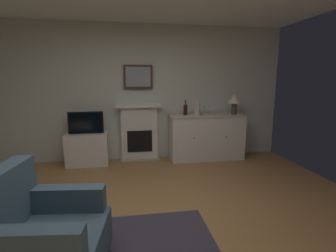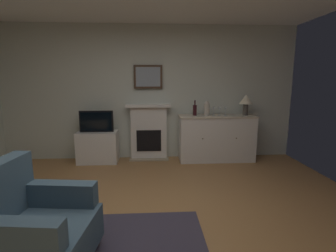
{
  "view_description": "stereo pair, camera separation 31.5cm",
  "coord_description": "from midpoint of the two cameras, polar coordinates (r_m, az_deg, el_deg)",
  "views": [
    {
      "loc": [
        -0.24,
        -2.4,
        1.57
      ],
      "look_at": [
        0.26,
        0.67,
        1.0
      ],
      "focal_mm": 27.07,
      "sensor_mm": 36.0,
      "label": 1
    },
    {
      "loc": [
        0.07,
        -2.43,
        1.57
      ],
      "look_at": [
        0.26,
        0.67,
        1.0
      ],
      "focal_mm": 27.07,
      "sensor_mm": 36.0,
      "label": 2
    }
  ],
  "objects": [
    {
      "name": "fireplace_unit",
      "position": [
        5.03,
        -2.56,
        -1.36
      ],
      "size": [
        0.87,
        0.3,
        1.1
      ],
      "color": "white",
      "rests_on": "ground_plane"
    },
    {
      "name": "table_lamp",
      "position": [
        5.15,
        18.85,
        5.39
      ],
      "size": [
        0.26,
        0.26,
        0.4
      ],
      "color": "#4C4742",
      "rests_on": "sideboard_cabinet"
    },
    {
      "name": "armchair",
      "position": [
        2.4,
        -24.88,
        -20.21
      ],
      "size": [
        0.89,
        0.86,
        0.92
      ],
      "color": "#3F596B",
      "rests_on": "ground_plane"
    },
    {
      "name": "sideboard_cabinet",
      "position": [
        5.08,
        12.62,
        -2.65
      ],
      "size": [
        1.48,
        0.49,
        0.89
      ],
      "color": "white",
      "rests_on": "ground_plane"
    },
    {
      "name": "wine_glass_right",
      "position": [
        4.98,
        14.68,
        3.63
      ],
      "size": [
        0.07,
        0.07,
        0.16
      ],
      "color": "silver",
      "rests_on": "sideboard_cabinet"
    },
    {
      "name": "tv_cabinet",
      "position": [
        5.01,
        -13.76,
        -4.61
      ],
      "size": [
        0.75,
        0.42,
        0.6
      ],
      "color": "white",
      "rests_on": "ground_plane"
    },
    {
      "name": "ground_plane",
      "position": [
        2.91,
        -1.3,
        -23.43
      ],
      "size": [
        5.81,
        5.33,
        0.1
      ],
      "primitive_type": "cube",
      "color": "#9E7042",
      "rests_on": "ground"
    },
    {
      "name": "wine_bottle",
      "position": [
        4.91,
        7.9,
        3.61
      ],
      "size": [
        0.08,
        0.08,
        0.29
      ],
      "color": "#331419",
      "rests_on": "sideboard_cabinet"
    },
    {
      "name": "wine_glass_center",
      "position": [
        4.99,
        13.29,
        3.71
      ],
      "size": [
        0.07,
        0.07,
        0.16
      ],
      "color": "silver",
      "rests_on": "sideboard_cabinet"
    },
    {
      "name": "wall_rear",
      "position": [
        5.06,
        -2.52,
        7.39
      ],
      "size": [
        5.81,
        0.06,
        2.62
      ],
      "primitive_type": "cube",
      "color": "silver",
      "rests_on": "ground_plane"
    },
    {
      "name": "vase_decorative",
      "position": [
        4.87,
        10.59,
        3.87
      ],
      "size": [
        0.11,
        0.11,
        0.28
      ],
      "color": "beige",
      "rests_on": "sideboard_cabinet"
    },
    {
      "name": "tv_set",
      "position": [
        4.89,
        -14.05,
        0.99
      ],
      "size": [
        0.62,
        0.07,
        0.4
      ],
      "color": "black",
      "rests_on": "tv_cabinet"
    },
    {
      "name": "wine_glass_left",
      "position": [
        4.95,
        12.09,
        3.71
      ],
      "size": [
        0.07,
        0.07,
        0.16
      ],
      "color": "silver",
      "rests_on": "sideboard_cabinet"
    },
    {
      "name": "framed_picture",
      "position": [
        4.97,
        -2.67,
        11.0
      ],
      "size": [
        0.55,
        0.04,
        0.45
      ],
      "color": "#473323"
    }
  ]
}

